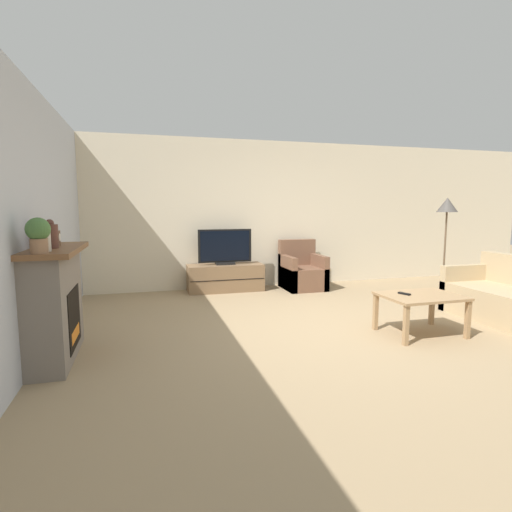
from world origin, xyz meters
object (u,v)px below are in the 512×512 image
mantel_vase_centre_left (50,235)px  potted_plant (38,233)px  coffee_table (421,300)px  remote (404,294)px  mantel_clock (56,238)px  tv_stand (225,278)px  mantel_vase_left (43,241)px  floor_lamp (447,213)px  armchair (302,273)px  fireplace (55,303)px  tv (225,248)px

mantel_vase_centre_left → potted_plant: 0.44m
coffee_table → remote: remote is taller
mantel_vase_centre_left → mantel_clock: mantel_vase_centre_left is taller
potted_plant → remote: 3.83m
tv_stand → mantel_vase_left: bearing=-125.6°
mantel_clock → floor_lamp: (5.33, 0.84, 0.22)m
remote → mantel_clock: bearing=153.8°
mantel_vase_left → potted_plant: bearing=-90.0°
floor_lamp → armchair: bearing=137.4°
remote → mantel_vase_left: bearing=161.5°
tv_stand → armchair: size_ratio=1.51×
mantel_clock → fireplace: bearing=-97.9°
potted_plant → fireplace: bearing=91.8°
floor_lamp → mantel_vase_left: bearing=-165.9°
fireplace → coffee_table: bearing=-4.5°
mantel_vase_centre_left → mantel_clock: 0.22m
fireplace → coffee_table: (3.93, -0.31, -0.15)m
mantel_vase_centre_left → floor_lamp: bearing=11.2°
tv → remote: tv is taller
mantel_vase_centre_left → tv_stand: bearing=51.8°
fireplace → potted_plant: bearing=-88.2°
floor_lamp → potted_plant: bearing=-164.3°
mantel_vase_centre_left → armchair: 4.57m
mantel_vase_left → potted_plant: (-0.00, -0.16, 0.07)m
mantel_vase_left → armchair: size_ratio=0.23×
tv → coffee_table: (1.71, -3.02, -0.36)m
mantel_vase_left → tv: mantel_vase_left is taller
potted_plant → floor_lamp: 5.54m
armchair → mantel_vase_centre_left: bearing=-143.8°
fireplace → floor_lamp: (5.35, 0.97, 0.83)m
mantel_vase_centre_left → tv: 3.60m
coffee_table → floor_lamp: bearing=42.0°
coffee_table → remote: size_ratio=5.76×
potted_plant → mantel_vase_centre_left: bearing=90.0°
tv_stand → floor_lamp: floor_lamp is taller
fireplace → potted_plant: size_ratio=4.23×
potted_plant → remote: (3.74, 0.29, -0.79)m
coffee_table → mantel_vase_centre_left: bearing=176.8°
mantel_clock → tv_stand: (2.21, 2.59, -0.94)m
potted_plant → armchair: potted_plant is taller
tv → fireplace: bearing=-129.4°
fireplace → mantel_vase_centre_left: bearing=-79.9°
fireplace → potted_plant: potted_plant is taller
remote → mantel_vase_centre_left: bearing=157.2°
fireplace → coffee_table: 3.95m
tv → mantel_vase_left: bearing=-125.6°
armchair → coffee_table: bearing=-83.8°
fireplace → tv: fireplace is taller
potted_plant → mantel_clock: bearing=89.9°
mantel_vase_left → mantel_clock: bearing=89.9°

